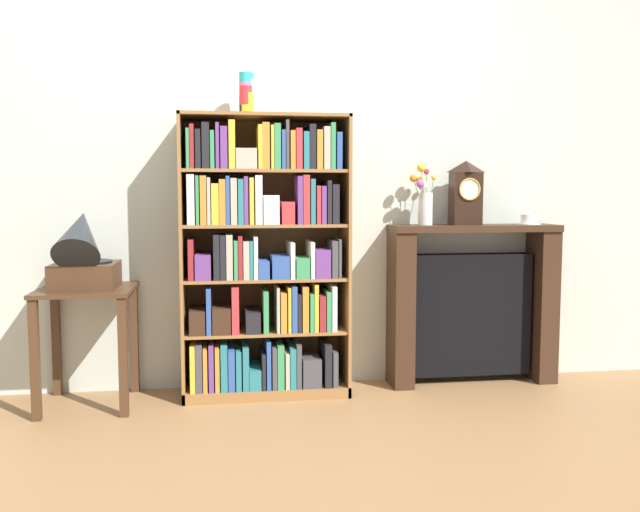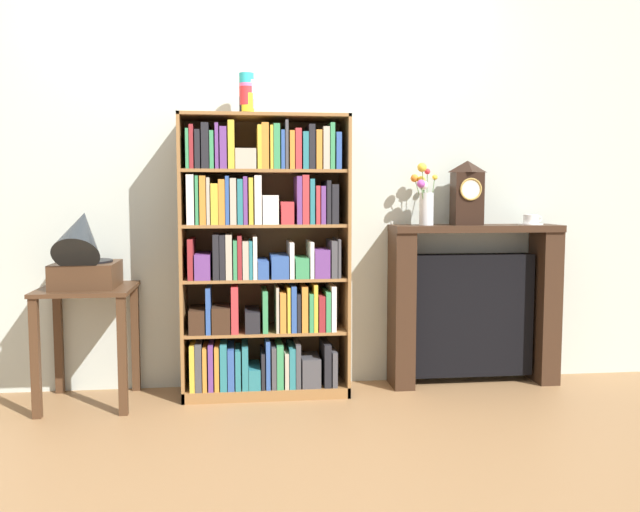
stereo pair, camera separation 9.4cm
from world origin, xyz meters
The scene contains 10 objects.
ground_plane centered at (0.00, 0.00, -0.01)m, with size 7.73×6.40×0.02m, color #997047.
wall_back centered at (0.14, 0.33, 1.30)m, with size 4.73×0.08×2.60m, color beige.
bookshelf centered at (-0.01, 0.10, 0.76)m, with size 0.94×0.35×1.59m.
cup_stack centered at (-0.09, 0.12, 1.70)m, with size 0.08×0.09×0.23m.
side_table_left centered at (-0.97, 0.03, 0.49)m, with size 0.50×0.52×0.65m.
gramophone centered at (-0.97, -0.03, 0.84)m, with size 0.33×0.49×0.49m.
fireplace_mantel centered at (1.26, 0.18, 0.48)m, with size 1.02×0.26×0.97m.
mantel_clock centered at (1.20, 0.15, 1.16)m, with size 0.17×0.13×0.38m.
flower_vase centered at (0.94, 0.16, 1.13)m, with size 0.16×0.15×0.37m.
teacup_with_saucer centered at (1.60, 0.16, 0.99)m, with size 0.15×0.15×0.06m.
Camera 1 is at (-0.24, -3.73, 1.15)m, focal length 38.00 mm.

